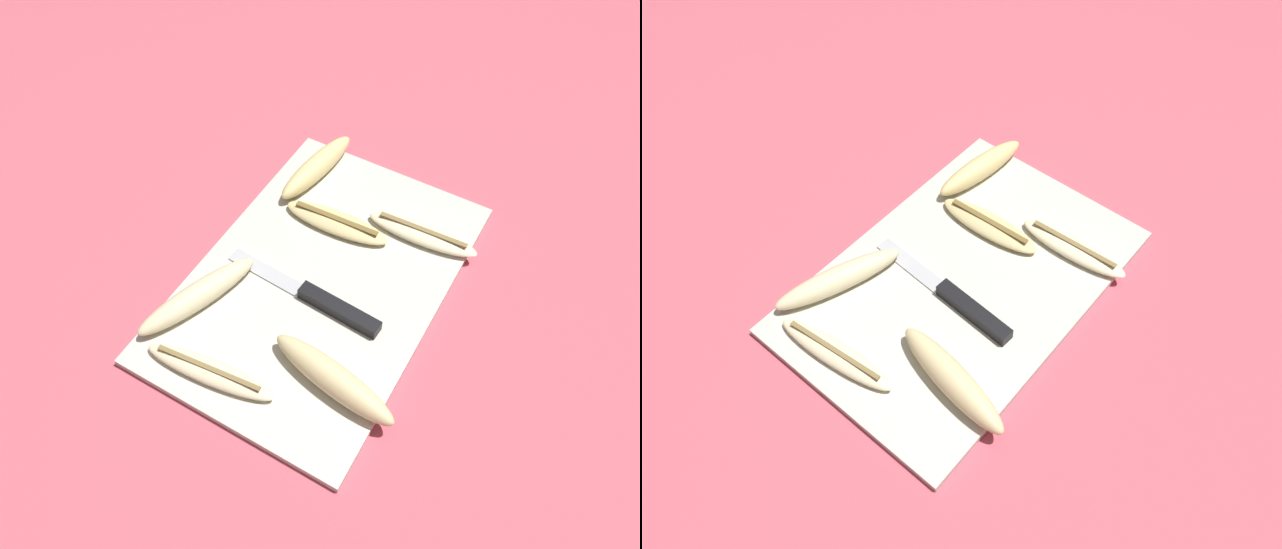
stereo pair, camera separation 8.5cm
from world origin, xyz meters
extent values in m
plane|color=#C65160|center=(0.00, 0.00, 0.00)|extent=(4.00, 4.00, 0.00)
cube|color=beige|center=(0.00, 0.00, 0.01)|extent=(0.48, 0.32, 0.01)
cube|color=black|center=(-0.04, -0.05, 0.02)|extent=(0.03, 0.12, 0.02)
cube|color=#B7BABF|center=(-0.03, 0.07, 0.01)|extent=(0.03, 0.12, 0.00)
ellipsoid|color=beige|center=(-0.11, 0.12, 0.03)|extent=(0.19, 0.09, 0.03)
ellipsoid|color=beige|center=(0.14, -0.09, 0.02)|extent=(0.05, 0.17, 0.02)
cube|color=olive|center=(0.14, -0.09, 0.03)|extent=(0.01, 0.13, 0.00)
ellipsoid|color=#EDD689|center=(0.17, 0.11, 0.03)|extent=(0.17, 0.06, 0.04)
ellipsoid|color=#DBC684|center=(0.09, 0.03, 0.02)|extent=(0.05, 0.16, 0.02)
cube|color=brown|center=(0.09, 0.03, 0.03)|extent=(0.01, 0.13, 0.00)
ellipsoid|color=beige|center=(-0.13, -0.09, 0.03)|extent=(0.07, 0.19, 0.04)
ellipsoid|color=beige|center=(-0.20, 0.04, 0.02)|extent=(0.05, 0.18, 0.02)
cube|color=olive|center=(-0.20, 0.04, 0.03)|extent=(0.02, 0.14, 0.00)
camera|label=1|loc=(-0.44, -0.25, 0.71)|focal=35.00mm
camera|label=2|loc=(-0.39, -0.32, 0.71)|focal=35.00mm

